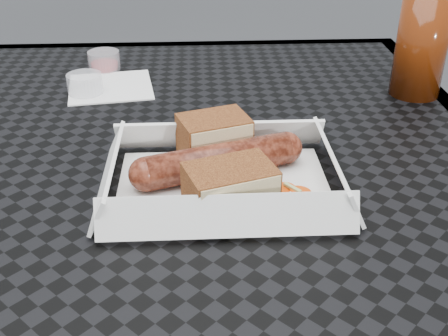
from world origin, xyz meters
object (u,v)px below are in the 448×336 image
at_px(patio_table, 172,194).
at_px(bratwurst, 219,160).
at_px(drink_glass, 421,46).
at_px(food_tray, 224,186).

bearing_deg(patio_table, bratwurst, -57.45).
bearing_deg(drink_glass, food_tray, -139.74).
bearing_deg(bratwurst, patio_table, 122.55).
bearing_deg(food_tray, bratwurst, 101.04).
bearing_deg(food_tray, drink_glass, 40.26).
height_order(food_tray, drink_glass, drink_glass).
bearing_deg(patio_table, drink_glass, 20.96).
xyz_separation_m(bratwurst, drink_glass, (0.29, 0.22, 0.05)).
distance_m(patio_table, drink_glass, 0.40).
relative_size(patio_table, food_tray, 3.64).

